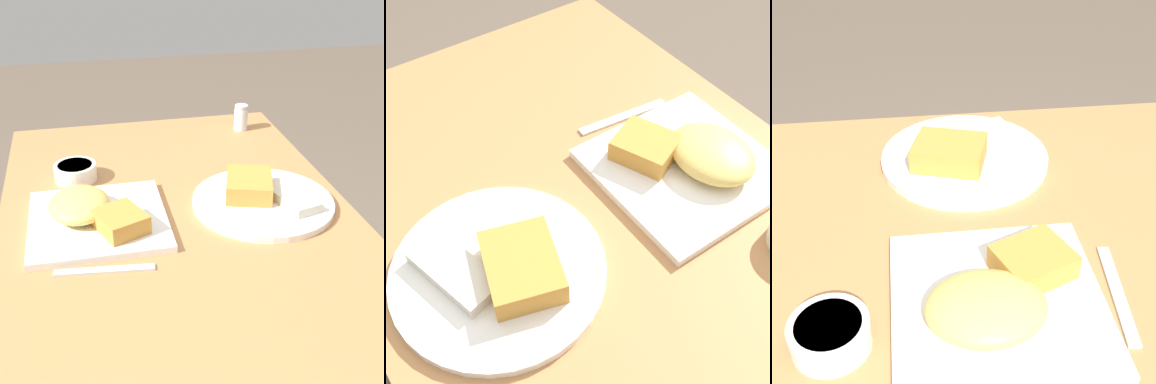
# 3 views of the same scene
# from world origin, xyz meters

# --- Properties ---
(dining_table) EXTENTS (1.06, 0.71, 0.72)m
(dining_table) POSITION_xyz_m (0.00, 0.00, 0.63)
(dining_table) COLOR #B27A47
(dining_table) RESTS_ON ground_plane
(plate_square_near) EXTENTS (0.27, 0.27, 0.06)m
(plate_square_near) POSITION_xyz_m (-0.00, -0.17, 0.74)
(plate_square_near) COLOR white
(plate_square_near) RESTS_ON dining_table
(plate_oval_far) EXTENTS (0.29, 0.29, 0.05)m
(plate_oval_far) POSITION_xyz_m (-0.00, 0.18, 0.73)
(plate_oval_far) COLOR white
(plate_oval_far) RESTS_ON dining_table
(sauce_ramekin) EXTENTS (0.09, 0.09, 0.04)m
(sauce_ramekin) POSITION_xyz_m (-0.20, -0.20, 0.74)
(sauce_ramekin) COLOR white
(sauce_ramekin) RESTS_ON dining_table
(salt_shaker) EXTENTS (0.04, 0.04, 0.07)m
(salt_shaker) POSITION_xyz_m (-0.41, 0.26, 0.75)
(salt_shaker) COLOR white
(salt_shaker) RESTS_ON dining_table
(butter_knife) EXTENTS (0.03, 0.17, 0.00)m
(butter_knife) POSITION_xyz_m (0.16, -0.16, 0.72)
(butter_knife) COLOR silver
(butter_knife) RESTS_ON dining_table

